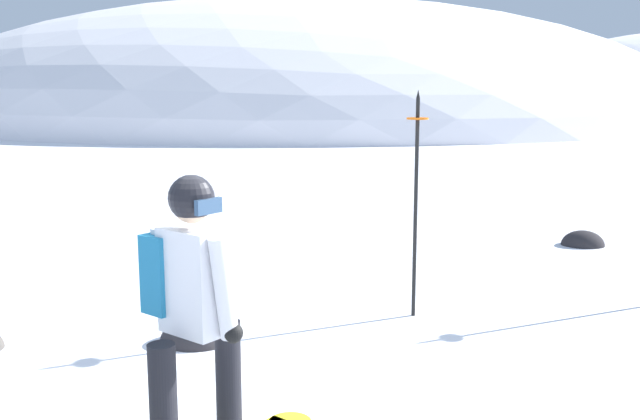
% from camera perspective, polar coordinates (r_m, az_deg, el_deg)
% --- Properties ---
extents(ridge_peak_main, '(42.84, 38.56, 13.04)m').
position_cam_1_polar(ridge_peak_main, '(43.35, -1.82, 7.19)').
color(ridge_peak_main, white).
rests_on(ridge_peak_main, ground).
extents(snowboarder_main, '(1.10, 1.61, 1.71)m').
position_cam_1_polar(snowboarder_main, '(4.18, -9.83, -8.17)').
color(snowboarder_main, yellow).
rests_on(snowboarder_main, ground).
extents(piste_marker_near, '(0.20, 0.20, 2.11)m').
position_cam_1_polar(piste_marker_near, '(6.88, 7.38, 1.53)').
color(piste_marker_near, black).
rests_on(piste_marker_near, ground).
extents(rock_mid, '(0.57, 0.48, 0.40)m').
position_cam_1_polar(rock_mid, '(10.59, 19.50, -2.56)').
color(rock_mid, '#282628').
rests_on(rock_mid, ground).
extents(rock_small, '(0.60, 0.51, 0.42)m').
position_cam_1_polar(rock_small, '(6.52, -9.56, -9.92)').
color(rock_small, '#282628').
rests_on(rock_small, ground).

